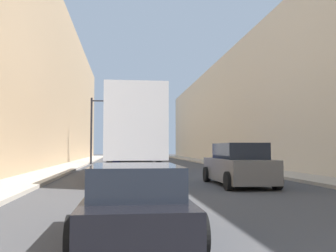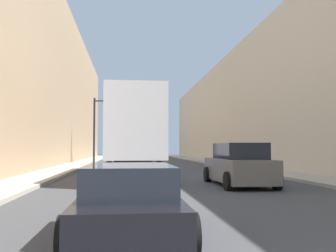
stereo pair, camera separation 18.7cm
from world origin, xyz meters
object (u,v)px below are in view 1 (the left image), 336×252
sedan_car (134,201)px  traffic_signal_gantry (106,117)px  semi_truck (132,134)px  suv_car (238,165)px

sedan_car → traffic_signal_gantry: 31.01m
semi_truck → traffic_signal_gantry: size_ratio=2.10×
sedan_car → traffic_signal_gantry: (-1.93, 30.68, 4.04)m
semi_truck → suv_car: (4.34, -5.59, -1.52)m
semi_truck → sedan_car: 14.24m
semi_truck → traffic_signal_gantry: 16.86m
sedan_car → suv_car: size_ratio=0.86×
sedan_car → suv_car: suv_car is taller
suv_car → traffic_signal_gantry: traffic_signal_gantry is taller
semi_truck → suv_car: size_ratio=2.81×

